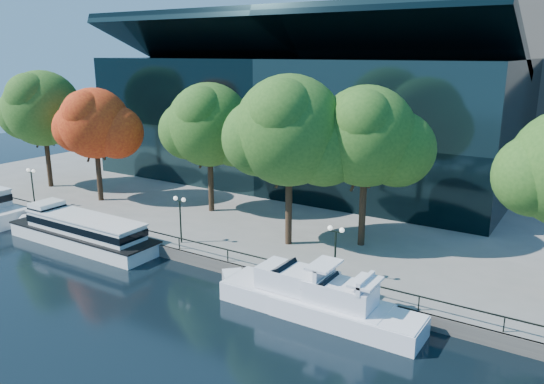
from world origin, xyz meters
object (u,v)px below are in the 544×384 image
Objects in this scene: tree_2 at (210,127)px; tree_3 at (291,133)px; cruiser_near at (298,293)px; lamp_1 at (180,209)px; tree_4 at (367,139)px; tree_1 at (95,125)px; lamp_2 at (336,241)px; lamp_0 at (32,179)px; cruiser_far at (340,307)px; tree_0 at (43,110)px; tour_boat at (79,229)px.

tree_3 is (11.61, -4.10, 0.81)m from tree_2.
cruiser_near is 14.19m from lamp_1.
tree_4 is at bearing -3.50° from tree_2.
lamp_2 is at bearing -9.81° from tree_1.
tree_2 is 3.21× the size of lamp_0.
cruiser_far is at bearing -59.34° from lamp_2.
tree_4 is at bearing 90.66° from cruiser_near.
tree_0 is 34.46m from tree_3.
lamp_1 is at bearing 165.21° from cruiser_near.
tree_4 reaches higher than lamp_0.
lamp_1 is at bearing -13.29° from tree_0.
tree_1 is at bearing 178.33° from tree_3.
lamp_2 is (-2.21, 3.74, 2.85)m from cruiser_far.
tree_2 reaches higher than tour_boat.
tree_4 is (29.68, 2.35, 0.77)m from tree_1.
cruiser_far is at bearing -12.65° from lamp_1.
tree_1 is at bearing 164.65° from cruiser_far.
cruiser_far is 17.30m from lamp_1.
tour_boat is 11.87m from lamp_0.
lamp_0 is (-28.51, -4.61, -6.46)m from tree_3.
tree_1 is at bearing 52.30° from lamp_0.
tree_1 reaches higher than lamp_0.
tree_0 is 1.06× the size of tree_2.
tour_boat is 1.23× the size of tree_3.
tree_4 is (22.65, 10.86, 8.64)m from tour_boat.
lamp_2 is at bearing -8.68° from tree_0.
cruiser_near is 13.50m from tree_3.
tree_0 is at bearing -173.80° from tree_2.
tour_boat is 22.79m from cruiser_near.
tree_1 reaches higher than lamp_1.
tree_1 is 18.00m from lamp_1.
tree_1 is 29.79m from tree_4.
tree_2 is (22.81, 2.48, -0.55)m from tree_0.
lamp_1 is at bearing -150.10° from tree_3.
cruiser_far is 14.85m from tree_4.
tree_3 is 3.51× the size of lamp_1.
lamp_1 is (3.58, -8.71, -5.65)m from tree_2.
lamp_0 is at bearing 174.25° from cruiser_far.
tree_4 is 3.30× the size of lamp_2.
tree_3 is 10.20m from lamp_2.
tree_2 is at bearing 176.50° from tree_4.
lamp_1 is at bearing 167.35° from cruiser_far.
tree_4 reaches higher than lamp_1.
cruiser_near is at bearing -105.46° from lamp_2.
tour_boat is 1.30× the size of tree_4.
tree_3 reaches higher than cruiser_near.
tree_1 reaches higher than tour_boat.
lamp_0 is at bearing 164.07° from tour_boat.
tree_4 is (5.29, 3.06, -0.40)m from tree_3.
lamp_1 is (16.36, -5.33, -5.28)m from tree_1.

